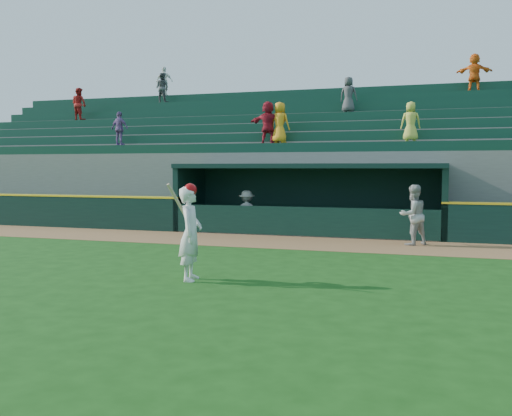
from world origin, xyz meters
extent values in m
plane|color=#144010|center=(0.00, 0.00, 0.00)|extent=(120.00, 120.00, 0.00)
cube|color=brown|center=(0.00, 4.90, 0.01)|extent=(40.00, 3.00, 0.01)
cube|color=black|center=(-12.25, 6.55, 0.60)|extent=(15.50, 0.30, 1.20)
cube|color=yellow|center=(-12.25, 6.55, 1.23)|extent=(15.50, 0.32, 0.06)
imported|color=#A0A09B|center=(3.69, 5.45, 0.91)|extent=(1.12, 1.09, 1.82)
imported|color=gray|center=(-2.07, 6.95, 0.76)|extent=(1.09, 0.78, 1.52)
cube|color=#60605C|center=(0.00, 7.70, 0.02)|extent=(9.00, 2.60, 0.04)
cube|color=black|center=(-4.60, 7.70, 1.15)|extent=(0.20, 2.60, 2.30)
cube|color=black|center=(4.60, 7.70, 1.15)|extent=(0.20, 2.60, 2.30)
cube|color=black|center=(0.00, 9.00, 1.15)|extent=(9.40, 0.20, 2.30)
cube|color=black|center=(0.00, 7.70, 2.38)|extent=(9.40, 2.80, 0.16)
cube|color=black|center=(0.00, 6.48, 0.50)|extent=(9.00, 0.16, 1.00)
cube|color=brown|center=(0.00, 8.50, 0.25)|extent=(8.40, 0.45, 0.10)
cube|color=slate|center=(0.00, 9.53, 1.46)|extent=(34.00, 0.85, 2.91)
cube|color=#0F3828|center=(0.00, 9.41, 3.09)|extent=(34.00, 0.60, 0.36)
cube|color=slate|center=(0.00, 10.38, 1.68)|extent=(34.00, 0.85, 3.36)
cube|color=#0F3828|center=(0.00, 10.26, 3.54)|extent=(34.00, 0.60, 0.36)
cube|color=slate|center=(0.00, 11.22, 1.91)|extent=(34.00, 0.85, 3.81)
cube|color=#0F3828|center=(0.00, 11.11, 3.99)|extent=(34.00, 0.60, 0.36)
cube|color=slate|center=(0.00, 12.07, 2.13)|extent=(34.00, 0.85, 4.26)
cube|color=#0F3828|center=(0.00, 11.96, 4.44)|extent=(34.00, 0.60, 0.36)
cube|color=slate|center=(0.00, 12.93, 2.35)|extent=(34.00, 0.85, 4.71)
cube|color=#0F3828|center=(0.00, 12.81, 4.89)|extent=(34.00, 0.60, 0.36)
cube|color=slate|center=(0.00, 13.78, 2.58)|extent=(34.00, 0.85, 5.16)
cube|color=#0F3828|center=(0.00, 13.66, 5.34)|extent=(34.00, 0.60, 0.36)
cube|color=slate|center=(0.00, 14.62, 2.80)|extent=(34.00, 0.85, 5.61)
cube|color=#0F3828|center=(0.00, 14.51, 5.79)|extent=(34.00, 0.60, 0.36)
cube|color=slate|center=(0.00, 15.20, 2.80)|extent=(34.50, 0.30, 5.61)
imported|color=#FFA01C|center=(-1.55, 9.43, 4.07)|extent=(0.87, 0.66, 1.60)
imported|color=white|center=(-9.11, 14.53, 6.72)|extent=(0.91, 0.45, 1.50)
imported|color=maroon|center=(-2.03, 9.43, 4.09)|extent=(1.52, 0.49, 1.64)
imported|color=#4C4C4C|center=(-8.81, 13.68, 6.26)|extent=(0.77, 0.62, 1.48)
imported|color=gold|center=(3.38, 9.43, 3.99)|extent=(0.76, 0.54, 1.44)
imported|color=#7D5795|center=(-8.67, 9.43, 3.99)|extent=(0.89, 0.47, 1.44)
imported|color=orange|center=(5.71, 13.68, 6.30)|extent=(1.44, 0.46, 1.56)
imported|color=#AE1E1A|center=(-12.46, 11.97, 5.41)|extent=(0.89, 0.76, 1.58)
imported|color=#454545|center=(0.72, 11.97, 5.36)|extent=(0.78, 0.56, 1.49)
imported|color=silver|center=(-0.43, -1.46, 0.97)|extent=(0.59, 0.78, 1.94)
sphere|color=#A9090B|center=(-0.43, -1.46, 1.87)|extent=(0.27, 0.27, 0.27)
cylinder|color=tan|center=(-0.61, -1.68, 1.64)|extent=(0.30, 0.46, 0.76)
camera|label=1|loc=(4.44, -12.14, 2.33)|focal=40.00mm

